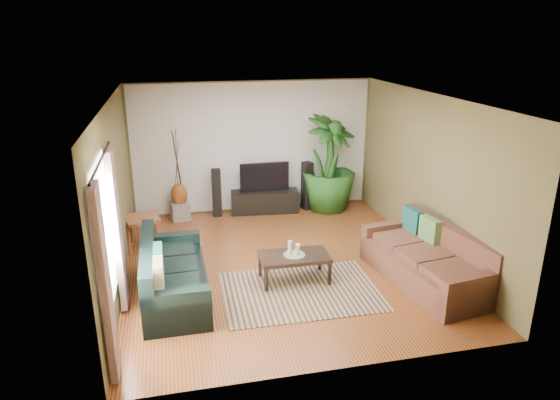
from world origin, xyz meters
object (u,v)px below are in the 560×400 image
object	(u,v)px
side_table	(143,233)
potted_plant	(329,163)
television	(264,177)
vase	(179,195)
coffee_table	(294,268)
speaker_left	(217,193)
sofa_right	(426,256)
speaker_right	(307,186)
pedestal	(180,211)
sofa_left	(174,270)
tv_stand	(265,201)

from	to	relation	value
side_table	potted_plant	bearing A→B (deg)	18.28
television	side_table	world-z (taller)	television
television	vase	distance (m)	1.77
coffee_table	speaker_left	size ratio (longest dim) A/B	1.06
potted_plant	vase	xyz separation A→B (m)	(-3.11, 0.05, -0.49)
vase	sofa_right	bearing A→B (deg)	-44.78
speaker_left	speaker_right	world-z (taller)	speaker_right
pedestal	coffee_table	bearing A→B (deg)	-62.05
vase	speaker_right	bearing A→B (deg)	0.85
speaker_left	speaker_right	bearing A→B (deg)	0.83
sofa_left	pedestal	xyz separation A→B (m)	(0.17, 3.15, -0.25)
speaker_left	pedestal	xyz separation A→B (m)	(-0.75, -0.04, -0.32)
vase	speaker_left	bearing A→B (deg)	3.01
tv_stand	television	xyz separation A→B (m)	(0.00, 0.00, 0.54)
sofa_right	pedestal	size ratio (longest dim) A/B	6.10
tv_stand	television	world-z (taller)	television
coffee_table	side_table	size ratio (longest dim) A/B	1.80
coffee_table	television	bearing A→B (deg)	88.29
pedestal	sofa_left	bearing A→B (deg)	-93.10
pedestal	speaker_left	bearing A→B (deg)	3.01
speaker_left	sofa_right	bearing A→B (deg)	-51.06
coffee_table	pedestal	world-z (taller)	coffee_table
sofa_right	tv_stand	bearing A→B (deg)	-161.95
vase	side_table	world-z (taller)	vase
tv_stand	vase	bearing A→B (deg)	-173.03
coffee_table	television	size ratio (longest dim) A/B	1.02
vase	side_table	distance (m)	1.48
coffee_table	side_table	distance (m)	2.88
speaker_left	side_table	distance (m)	1.97
speaker_right	television	bearing A→B (deg)	162.18
coffee_table	pedestal	xyz separation A→B (m)	(-1.62, 3.05, -0.04)
television	side_table	size ratio (longest dim) A/B	1.75
sofa_left	tv_stand	size ratio (longest dim) A/B	1.45
tv_stand	vase	distance (m)	1.78
speaker_right	sofa_left	bearing A→B (deg)	-149.55
potted_plant	speaker_left	bearing A→B (deg)	177.70
sofa_left	coffee_table	distance (m)	1.80
sofa_left	coffee_table	xyz separation A→B (m)	(1.79, 0.10, -0.21)
speaker_right	pedestal	bearing A→B (deg)	163.03
sofa_right	potted_plant	size ratio (longest dim) A/B	1.08
sofa_left	pedestal	distance (m)	3.16
television	pedestal	world-z (taller)	television
speaker_left	television	bearing A→B (deg)	0.83
sofa_right	coffee_table	bearing A→B (deg)	-112.47
coffee_table	sofa_left	bearing A→B (deg)	-175.88
speaker_left	pedestal	size ratio (longest dim) A/B	2.76
coffee_table	tv_stand	world-z (taller)	tv_stand
potted_plant	pedestal	world-z (taller)	potted_plant
speaker_left	pedestal	distance (m)	0.82
sofa_right	potted_plant	xyz separation A→B (m)	(-0.44, 3.47, 0.58)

